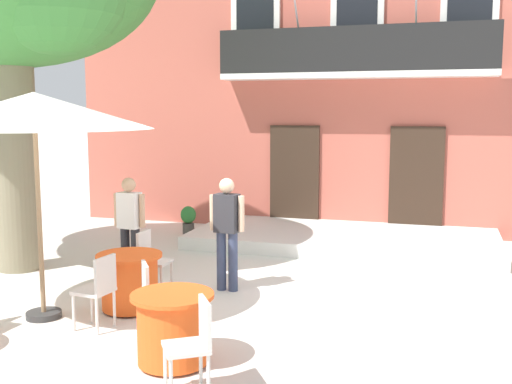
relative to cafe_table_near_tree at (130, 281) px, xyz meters
The scene contains 13 objects.
ground_plane 1.70m from the cafe_table_near_tree, 41.44° to the left, with size 120.00×120.00×0.00m, color silver.
building_facade 8.99m from the cafe_table_near_tree, 75.58° to the left, with size 13.00×5.09×7.50m.
entrance_step_platform 5.20m from the cafe_table_near_tree, 66.43° to the left, with size 5.86×2.67×0.25m, color silver.
cafe_table_near_tree is the anchor object (origin of this frame).
cafe_chair_near_tree_0 0.77m from the cafe_table_near_tree, 90.27° to the right, with size 0.44×0.44×0.91m.
cafe_chair_near_tree_1 0.77m from the cafe_table_near_tree, 95.48° to the left, with size 0.40×0.40×0.91m.
cafe_table_front 1.92m from the cafe_table_near_tree, 48.29° to the right, with size 0.86×0.86×0.76m.
cafe_chair_front_0 1.18m from the cafe_table_near_tree, 47.31° to the right, with size 0.56×0.56×0.91m.
cafe_chair_front_1 2.68m from the cafe_table_near_tree, 48.83° to the right, with size 0.56×0.56×0.91m.
cafe_umbrella 2.47m from the cafe_table_near_tree, 146.94° to the right, with size 2.90×2.90×2.85m.
ground_planter_left 4.89m from the cafe_table_near_tree, 104.26° to the left, with size 0.32×0.32×0.62m.
pedestrian_near_entrance 1.63m from the cafe_table_near_tree, 52.96° to the left, with size 0.53×0.26×1.66m.
pedestrian_mid_plaza 1.65m from the cafe_table_near_tree, 118.13° to the left, with size 0.53×0.26×1.60m.
Camera 1 is at (2.64, -8.10, 2.63)m, focal length 42.95 mm.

